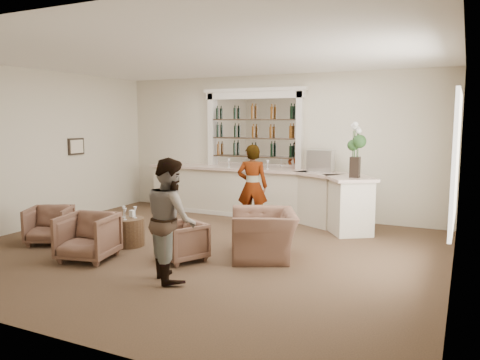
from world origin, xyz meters
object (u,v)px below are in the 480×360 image
Objects in this scene: cocktail_table at (129,232)px; armchair_far at (264,234)px; armchair_center at (88,237)px; espresso_machine at (321,161)px; bar_counter at (259,193)px; guest at (171,219)px; armchair_right at (182,241)px; flower_vase at (356,147)px; armchair_left at (49,225)px; sommelier at (252,186)px.

armchair_far is at bearing 9.24° from cocktail_table.
armchair_center is 5.15m from espresso_machine.
guest is (0.56, -4.42, 0.29)m from bar_counter.
armchair_right is 0.65× the size of flower_vase.
cocktail_table is 0.48× the size of armchair_far.
armchair_right is at bearing -125.64° from flower_vase.
bar_counter is 8.30× the size of armchair_right.
guest is at bearing -105.23° from espresso_machine.
armchair_right is at bearing -86.54° from bar_counter.
flower_vase reaches higher than cocktail_table.
armchair_far reaches higher than armchair_left.
sommelier is at bearing 115.97° from armchair_right.
cocktail_table is 1.06× the size of espresso_machine.
flower_vase is at bearing 129.35° from armchair_far.
bar_counter is 3.17m from armchair_far.
guest is 1.79m from armchair_far.
guest is at bearing -17.68° from armchair_center.
sommelier is 2.25m from flower_vase.
guest is at bearing -82.78° from bar_counter.
bar_counter is 10.03× the size of cocktail_table.
sommelier is (0.27, -0.99, 0.30)m from bar_counter.
armchair_far is at bearing -74.62° from guest.
armchair_left is at bearing -147.55° from flower_vase.
flower_vase is at bearing 36.76° from cocktail_table.
flower_vase reaches higher than guest.
armchair_center is 5.17m from flower_vase.
guest reaches higher than armchair_right.
cocktail_table is 1.50m from armchair_left.
armchair_center is at bearing -91.36° from cocktail_table.
armchair_right is 1.29× the size of espresso_machine.
bar_counter is 4.57m from armchair_left.
flower_vase is at bearing -16.42° from bar_counter.
espresso_machine is at bearing 16.24° from armchair_left.
bar_counter is 3.64m from armchair_right.
flower_vase is (2.33, -0.69, 1.17)m from bar_counter.
armchair_far is at bearing -14.85° from armchair_left.
guest is at bearing -115.32° from flower_vase.
armchair_center is at bearing -128.45° from armchair_right.
armchair_left is at bearing -160.15° from cocktail_table.
bar_counter reaches higher than armchair_left.
armchair_right reaches higher than cocktail_table.
cocktail_table is at bearing -167.15° from armchair_right.
guest is at bearing 78.63° from sommelier.
armchair_far is at bearing -65.16° from bar_counter.
espresso_machine is at bearing 52.70° from cocktail_table.
sommelier is 1.48× the size of armchair_far.
bar_counter is at bearing -90.79° from sommelier.
bar_counter is 6.89× the size of armchair_center.
flower_vase is at bearing 4.39° from armchair_left.
sommelier reaches higher than armchair_center.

